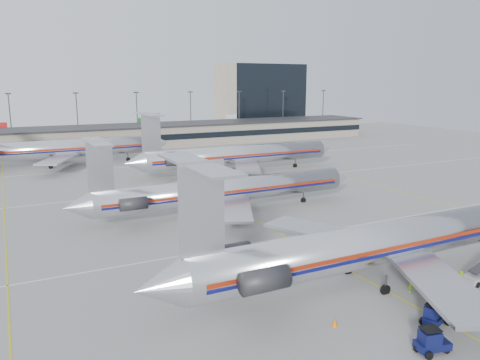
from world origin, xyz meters
TOP-DOWN VIEW (x-y plane):
  - ground at (0.00, 0.00)m, footprint 260.00×260.00m
  - apron_markings at (0.00, 10.00)m, footprint 160.00×0.15m
  - terminal at (0.00, 97.97)m, footprint 162.00×17.00m
  - light_mast_row at (0.00, 112.00)m, footprint 163.60×0.40m
  - distant_building at (62.00, 128.00)m, footprint 30.00×20.00m
  - jet_foreground at (1.56, -4.26)m, footprint 48.63×28.63m
  - jet_second_row at (-2.60, 23.13)m, footprint 43.48×25.60m
  - jet_third_row at (12.43, 49.18)m, footprint 46.74×28.75m
  - jet_back_row at (-18.49, 74.12)m, footprint 48.30×29.71m
  - tug_left at (-4.41, -15.06)m, footprint 2.53×1.68m
  - tug_center at (-1.16, -12.51)m, footprint 2.47×1.78m
  - ramp_worker_near at (1.74, -7.52)m, footprint 0.71×0.57m
  - ramp_worker_far at (5.90, -9.24)m, footprint 1.09×0.99m
  - cone_left at (-7.99, -9.24)m, footprint 0.62×0.62m

SIDE VIEW (x-z plane):
  - ground at x=0.00m, z-range 0.00..0.00m
  - apron_markings at x=0.00m, z-range 0.00..0.02m
  - cone_left at x=-7.99m, z-range 0.00..0.66m
  - tug_center at x=-1.16m, z-range -0.08..1.73m
  - ramp_worker_near at x=1.74m, z-range 0.00..1.70m
  - tug_left at x=-4.41m, z-range -0.08..1.81m
  - ramp_worker_far at x=5.90m, z-range 0.00..1.81m
  - terminal at x=0.00m, z-range 0.03..6.28m
  - jet_second_row at x=-2.60m, z-range -2.39..8.99m
  - jet_foreground at x=1.56m, z-range -2.67..10.06m
  - jet_third_row at x=12.43m, z-range -2.68..10.10m
  - jet_back_row at x=-18.49m, z-range -2.77..10.44m
  - light_mast_row at x=0.00m, z-range 0.94..16.22m
  - distant_building at x=62.00m, z-range 0.00..25.00m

